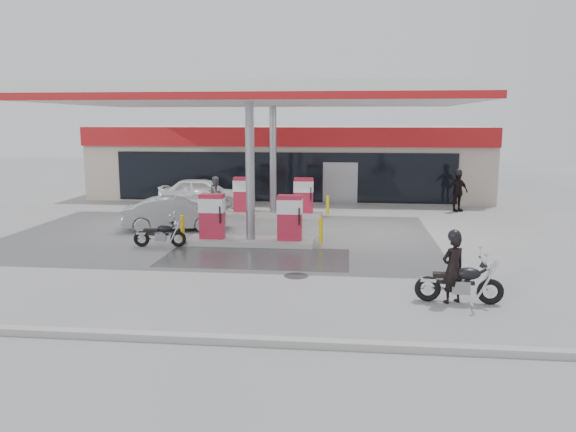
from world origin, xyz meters
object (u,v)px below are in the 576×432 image
Objects in this scene: hatchback_silver at (175,214)px; parked_car_left at (210,187)px; sedan_white at (203,192)px; attendant at (216,194)px; biker_main at (453,269)px; biker_walking at (457,192)px; main_motorcycle at (461,284)px; parked_motorcycle at (161,235)px; pump_island_far at (273,201)px; pump_island_near at (251,224)px.

hatchback_silver reaches higher than parked_car_left.
sedan_white is 1.09× the size of hatchback_silver.
biker_main is at bearing -128.13° from attendant.
parked_car_left is (-1.05, 9.80, -0.07)m from hatchback_silver.
biker_main is 0.88× the size of biker_walking.
parked_motorcycle is at bearing 154.17° from main_motorcycle.
biker_walking is (11.58, 1.20, 0.12)m from attendant.
pump_island_far is 3.08m from attendant.
pump_island_near is 2.45× the size of main_motorcycle.
pump_island_far is at bearing -157.05° from parked_car_left.
parked_motorcycle is at bearing -167.53° from biker_walking.
main_motorcycle is at bearing -140.71° from hatchback_silver.
main_motorcycle is 1.09× the size of biker_walking.
attendant reaches higher than parked_car_left.
attendant is 0.88× the size of biker_walking.
biker_walking reaches higher than sedan_white.
biker_walking reaches higher than parked_motorcycle.
main_motorcycle is 15.81m from attendant.
biker_main is 12.44m from hatchback_silver.
pump_island_far is 13.44m from main_motorcycle.
attendant is (0.14, 7.79, 0.43)m from parked_motorcycle.
parked_motorcycle is (-9.22, 5.14, -0.06)m from main_motorcycle.
attendant reaches higher than sedan_white.
hatchback_silver is (-0.54, -4.80, -0.19)m from attendant.
sedan_white is at bearing -84.03° from biker_main.
sedan_white is (-3.90, 2.20, 0.04)m from pump_island_far.
hatchback_silver is at bearing -178.07° from sedan_white.
parked_motorcycle is 14.78m from biker_walking.
pump_island_near is at bearing -173.36° from parked_car_left.
pump_island_near is 3.02× the size of biker_main.
parked_car_left is (-10.47, 17.93, -0.26)m from biker_main.
biker_walking reaches higher than hatchback_silver.
main_motorcycle is 0.48× the size of sedan_white.
hatchback_silver is (-0.40, 2.99, 0.25)m from parked_motorcycle.
sedan_white is at bearing -6.23° from hatchback_silver.
pump_island_near reaches higher than hatchback_silver.
pump_island_far reaches higher than parked_motorcycle.
attendant is at bearing 112.56° from pump_island_near.
hatchback_silver is 2.09× the size of biker_walking.
parked_car_left is at bearing 35.03° from attendant.
main_motorcycle is 0.42m from biker_main.
pump_island_near reaches higher than biker_main.
pump_island_far is 4.48m from sedan_white.
biker_walking reaches higher than biker_main.
main_motorcycle is 12.60m from hatchback_silver.
pump_island_far is 1.25× the size of parked_car_left.
sedan_white is 1.56m from attendant.
attendant reaches higher than parked_motorcycle.
parked_car_left is at bearing 138.87° from biker_walking.
attendant is at bearing 128.37° from main_motorcycle.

